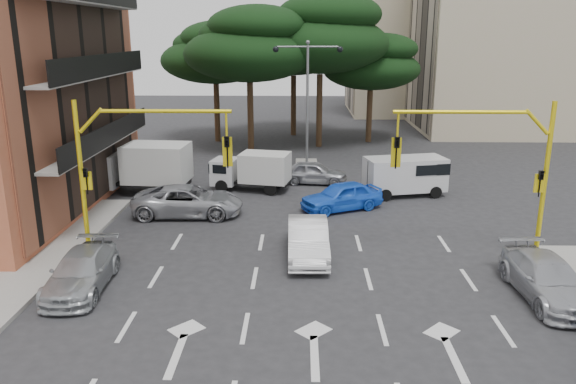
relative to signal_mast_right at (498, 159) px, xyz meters
The scene contains 21 objects.
ground 8.08m from the signal_mast_right, 163.69° to the right, with size 120.00×120.00×0.00m, color #28282B.
median_strip 16.03m from the signal_mast_right, 115.91° to the left, with size 1.40×6.00×0.15m, color gray.
apartment_beige_near 33.22m from the signal_mast_right, 66.34° to the left, with size 20.20×12.15×18.70m.
apartment_beige_far 42.69m from the signal_mast_right, 81.67° to the left, with size 16.20×12.15×16.70m.
pine_left_near 22.98m from the signal_mast_right, 118.29° to the left, with size 9.15×9.15×10.23m.
pine_center 23.13m from the signal_mast_right, 104.66° to the left, with size 9.98×9.98×11.16m.
pine_left_far 27.79m from the signal_mast_right, 119.84° to the left, with size 8.32×8.32×9.30m.
pine_right 24.14m from the signal_mast_right, 94.17° to the left, with size 7.49×7.49×8.37m.
pine_back 28.30m from the signal_mast_right, 106.03° to the left, with size 9.15×9.15×10.23m.
signal_mast_right is the anchor object (origin of this frame).
signal_mast_left 13.61m from the signal_mast_right, behind, with size 5.79×0.37×6.00m.
street_lamp_center 15.65m from the signal_mast_right, 115.91° to the left, with size 4.16×0.36×7.77m.
car_white_hatch 7.60m from the signal_mast_right, behind, with size 1.51×4.33×1.43m, color silver.
car_blue_compact 8.58m from the signal_mast_right, 130.69° to the left, with size 1.63×4.06×1.38m, color blue.
car_silver_wagon 15.18m from the signal_mast_right, 168.41° to the right, with size 1.75×4.31×1.25m, color #A3A7AB.
car_silver_cross_a 13.83m from the signal_mast_right, 158.15° to the left, with size 2.36×5.12×1.42m, color #A5A6AD.
car_silver_cross_b 13.16m from the signal_mast_right, 120.33° to the left, with size 1.53×3.80×1.30m, color #9EA0A6.
car_silver_parked 4.68m from the signal_mast_right, 76.43° to the right, with size 1.85×4.55×1.32m, color #ABADB3.
van_white 9.32m from the signal_mast_right, 100.90° to the left, with size 1.87×4.14×2.07m, color silver, non-canonical shape.
box_truck_a 18.26m from the signal_mast_right, 150.94° to the left, with size 2.31×5.49×2.70m, color silver, non-canonical shape.
box_truck_b 14.00m from the signal_mast_right, 136.09° to the left, with size 1.80×4.28×2.11m, color silver, non-canonical shape.
Camera 1 is at (-0.42, -18.17, 8.30)m, focal length 35.00 mm.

